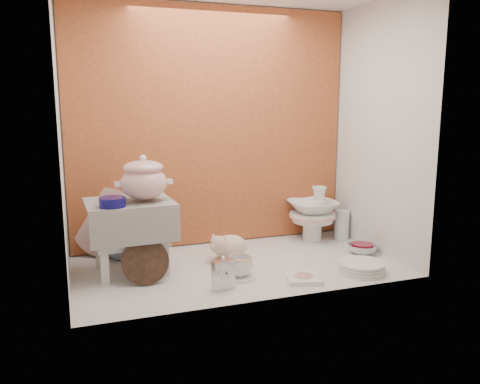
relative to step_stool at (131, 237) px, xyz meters
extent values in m
plane|color=silver|center=(0.58, -0.10, -0.20)|extent=(1.80, 1.80, 0.00)
cube|color=#BA592E|center=(0.58, 0.40, 0.55)|extent=(1.80, 0.06, 1.50)
cube|color=silver|center=(-0.32, -0.10, 0.55)|extent=(0.06, 1.00, 1.50)
cube|color=silver|center=(1.48, -0.10, 0.55)|extent=(0.06, 1.00, 1.50)
cylinder|color=#0F0B53|center=(-0.10, -0.12, 0.22)|extent=(0.14, 0.14, 0.05)
imported|color=white|center=(-0.02, 0.27, -0.08)|extent=(0.30, 0.30, 0.23)
cube|color=silver|center=(0.39, -0.41, -0.11)|extent=(0.12, 0.07, 0.17)
ellipsoid|color=beige|center=(0.57, 0.03, -0.12)|extent=(0.28, 0.21, 0.15)
cylinder|color=white|center=(0.53, -0.28, -0.19)|extent=(0.21, 0.21, 0.01)
imported|color=white|center=(0.53, -0.28, -0.13)|extent=(0.14, 0.14, 0.10)
cube|color=white|center=(0.82, -0.43, -0.18)|extent=(0.22, 0.22, 0.02)
cylinder|color=white|center=(1.18, -0.43, -0.17)|extent=(0.34, 0.34, 0.06)
imported|color=silver|center=(1.37, -0.14, -0.17)|extent=(0.19, 0.19, 0.06)
cylinder|color=silver|center=(1.42, 0.18, -0.10)|extent=(0.12, 0.12, 0.19)
camera|label=1|loc=(-0.29, -2.59, 0.72)|focal=36.54mm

